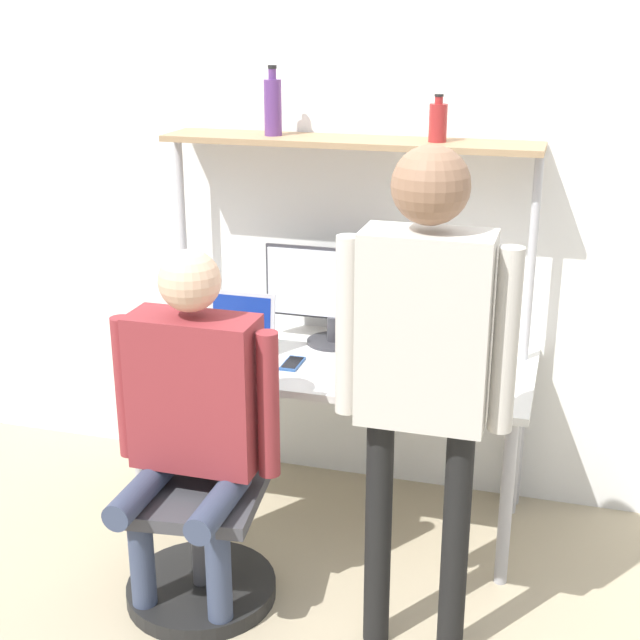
% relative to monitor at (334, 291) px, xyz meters
% --- Properties ---
extents(ground_plane, '(12.00, 12.00, 0.00)m').
position_rel_monitor_xyz_m(ground_plane, '(0.05, -0.57, -0.96)').
color(ground_plane, tan).
extents(wall_back, '(8.00, 0.06, 2.70)m').
position_rel_monitor_xyz_m(wall_back, '(0.05, 0.21, 0.39)').
color(wall_back, white).
rests_on(wall_back, ground_plane).
extents(desk, '(1.64, 0.73, 0.73)m').
position_rel_monitor_xyz_m(desk, '(0.05, -0.18, -0.31)').
color(desk, silver).
rests_on(desk, ground_plane).
extents(shelf_unit, '(1.55, 0.27, 1.60)m').
position_rel_monitor_xyz_m(shelf_unit, '(0.05, 0.04, 0.41)').
color(shelf_unit, '#997A56').
rests_on(shelf_unit, ground_plane).
extents(monitor, '(0.61, 0.23, 0.42)m').
position_rel_monitor_xyz_m(monitor, '(0.00, 0.00, 0.00)').
color(monitor, '#333338').
rests_on(monitor, desk).
extents(laptop, '(0.29, 0.26, 0.26)m').
position_rel_monitor_xyz_m(laptop, '(-0.34, -0.27, -0.16)').
color(laptop, '#BCBCC1').
rests_on(laptop, desk).
extents(cell_phone, '(0.07, 0.15, 0.01)m').
position_rel_monitor_xyz_m(cell_phone, '(-0.10, -0.29, -0.23)').
color(cell_phone, '#264C8C').
rests_on(cell_phone, desk).
extents(office_chair, '(0.56, 0.56, 0.91)m').
position_rel_monitor_xyz_m(office_chair, '(-0.27, -0.85, -0.68)').
color(office_chair, black).
rests_on(office_chair, ground_plane).
extents(person_seated, '(0.62, 0.47, 1.34)m').
position_rel_monitor_xyz_m(person_seated, '(-0.27, -0.90, -0.17)').
color(person_seated, '#38425B').
rests_on(person_seated, ground_plane).
extents(person_standing, '(0.57, 0.23, 1.73)m').
position_rel_monitor_xyz_m(person_standing, '(0.55, -0.94, 0.15)').
color(person_standing, black).
rests_on(person_standing, ground_plane).
extents(bottle_purple, '(0.07, 0.07, 0.28)m').
position_rel_monitor_xyz_m(bottle_purple, '(-0.27, 0.04, 0.76)').
color(bottle_purple, '#593372').
rests_on(bottle_purple, shelf_unit).
extents(bottle_red, '(0.07, 0.07, 0.18)m').
position_rel_monitor_xyz_m(bottle_red, '(0.41, 0.04, 0.72)').
color(bottle_red, maroon).
rests_on(bottle_red, shelf_unit).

